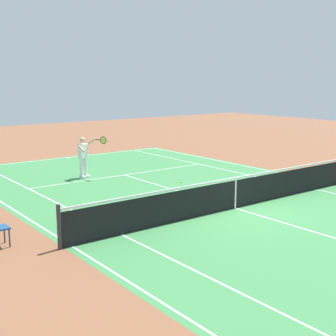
{
  "coord_description": "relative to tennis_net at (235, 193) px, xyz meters",
  "views": [
    {
      "loc": [
        -9.81,
        10.11,
        3.92
      ],
      "look_at": [
        2.78,
        0.48,
        0.9
      ],
      "focal_mm": 49.92,
      "sensor_mm": 36.0,
      "label": 1
    }
  ],
  "objects": [
    {
      "name": "ground_plane",
      "position": [
        0.0,
        0.0,
        -0.49
      ],
      "size": [
        60.0,
        60.0,
        0.0
      ],
      "primitive_type": "plane",
      "color": "brown"
    },
    {
      "name": "tennis_player_near",
      "position": [
        6.92,
        1.57,
        0.44
      ],
      "size": [
        0.92,
        0.94,
        1.7
      ],
      "color": "white",
      "rests_on": "ground_plane"
    },
    {
      "name": "tennis_ball",
      "position": [
        3.8,
        -0.92,
        -0.46
      ],
      "size": [
        0.07,
        0.07,
        0.07
      ],
      "primitive_type": "sphere",
      "color": "#CCE01E",
      "rests_on": "ground_plane"
    },
    {
      "name": "court_slab",
      "position": [
        0.0,
        0.0,
        -0.49
      ],
      "size": [
        24.2,
        11.4,
        0.0
      ],
      "primitive_type": "cube",
      "color": "#387A42",
      "rests_on": "ground_plane"
    },
    {
      "name": "court_line_markings",
      "position": [
        0.0,
        0.0,
        -0.49
      ],
      "size": [
        23.85,
        11.05,
        0.01
      ],
      "color": "white",
      "rests_on": "ground_plane"
    },
    {
      "name": "tennis_net",
      "position": [
        0.0,
        0.0,
        0.0
      ],
      "size": [
        0.1,
        11.7,
        1.08
      ],
      "color": "#2D2D33",
      "rests_on": "ground_plane"
    }
  ]
}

